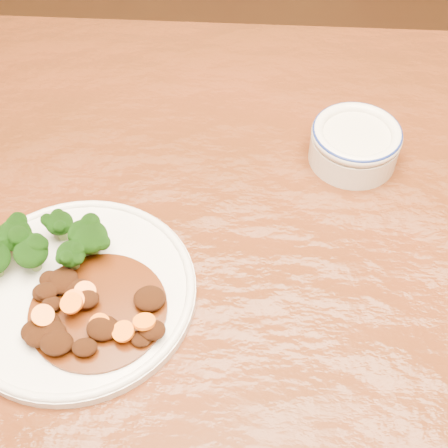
{
  "coord_description": "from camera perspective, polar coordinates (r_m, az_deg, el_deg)",
  "views": [
    {
      "loc": [
        -0.08,
        -0.43,
        1.31
      ],
      "look_at": [
        -0.08,
        0.02,
        0.77
      ],
      "focal_mm": 50.0,
      "sensor_mm": 36.0,
      "label": 1
    }
  ],
  "objects": [
    {
      "name": "broccoli_florets",
      "position": [
        0.69,
        -16.06,
        -1.72
      ],
      "size": [
        0.14,
        0.09,
        0.04
      ],
      "color": "olive",
      "rests_on": "dinner_plate"
    },
    {
      "name": "dip_bowl",
      "position": [
        0.8,
        11.89,
        7.28
      ],
      "size": [
        0.11,
        0.11,
        0.05
      ],
      "rotation": [
        0.0,
        0.0,
        -0.2
      ],
      "color": "beige",
      "rests_on": "dining_table"
    },
    {
      "name": "dinner_plate",
      "position": [
        0.68,
        -13.3,
        -6.04
      ],
      "size": [
        0.25,
        0.25,
        0.02
      ],
      "rotation": [
        0.0,
        0.0,
        0.4
      ],
      "color": "silver",
      "rests_on": "dining_table"
    },
    {
      "name": "dining_table",
      "position": [
        0.77,
        6.14,
        -6.05
      ],
      "size": [
        1.54,
        0.97,
        0.75
      ],
      "rotation": [
        0.0,
        0.0,
        -0.05
      ],
      "color": "#57230F",
      "rests_on": "ground"
    },
    {
      "name": "mince_stew",
      "position": [
        0.65,
        -12.46,
        -7.97
      ],
      "size": [
        0.14,
        0.14,
        0.03
      ],
      "color": "#491D07",
      "rests_on": "dinner_plate"
    }
  ]
}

